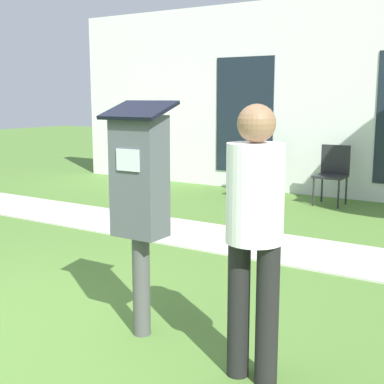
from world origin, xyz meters
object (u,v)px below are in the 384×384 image
outdoor_chair_left (256,165)px  outdoor_chair_middle (333,170)px  parking_meter (140,189)px  person_standing (254,223)px

outdoor_chair_left → outdoor_chair_middle: same height
parking_meter → person_standing: 0.92m
outdoor_chair_left → person_standing: bearing=-66.9°
person_standing → parking_meter: bearing=166.8°
person_standing → outdoor_chair_left: bearing=110.6°
parking_meter → outdoor_chair_left: 5.36m
parking_meter → outdoor_chair_left: parking_meter is taller
person_standing → outdoor_chair_middle: size_ratio=1.76×
outdoor_chair_left → parking_meter: bearing=-75.1°
outdoor_chair_left → outdoor_chair_middle: 1.24m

